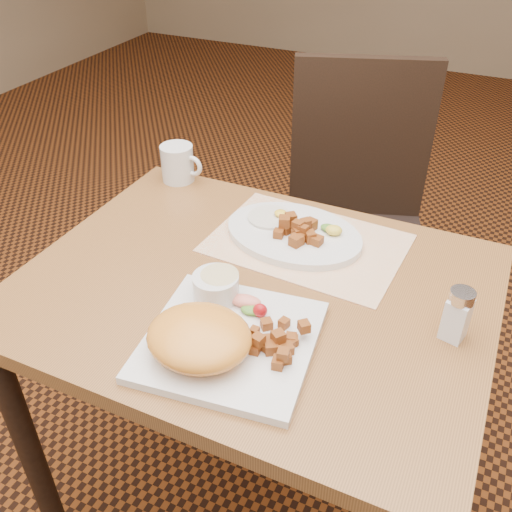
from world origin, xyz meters
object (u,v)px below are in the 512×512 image
object	(u,v)px
plate_oval	(294,234)
salt_shaker	(457,314)
chair_far	(356,211)
table	(254,326)
plate_square	(230,341)
coffee_mug	(178,163)

from	to	relation	value
plate_oval	salt_shaker	bearing A→B (deg)	-25.17
chair_far	plate_oval	xyz separation A→B (m)	(-0.01, -0.52, 0.22)
salt_shaker	table	bearing A→B (deg)	-178.19
table	plate_square	distance (m)	0.21
table	coffee_mug	world-z (taller)	coffee_mug
table	plate_square	world-z (taller)	plate_square
plate_oval	table	bearing A→B (deg)	-93.46
table	plate_oval	world-z (taller)	plate_oval
plate_square	coffee_mug	distance (m)	0.62
table	coffee_mug	xyz separation A→B (m)	(-0.35, 0.31, 0.16)
plate_square	plate_oval	bearing A→B (deg)	93.89
chair_far	plate_oval	size ratio (longest dim) A/B	3.19
chair_far	plate_square	xyz separation A→B (m)	(0.02, -0.87, 0.22)
plate_square	salt_shaker	distance (m)	0.39
salt_shaker	coffee_mug	distance (m)	0.79
table	plate_oval	size ratio (longest dim) A/B	2.96
salt_shaker	coffee_mug	world-z (taller)	salt_shaker
coffee_mug	table	bearing A→B (deg)	-41.29
chair_far	coffee_mug	size ratio (longest dim) A/B	8.56
plate_oval	salt_shaker	xyz separation A→B (m)	(0.36, -0.17, 0.04)
table	salt_shaker	size ratio (longest dim) A/B	9.00
coffee_mug	salt_shaker	bearing A→B (deg)	-22.34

